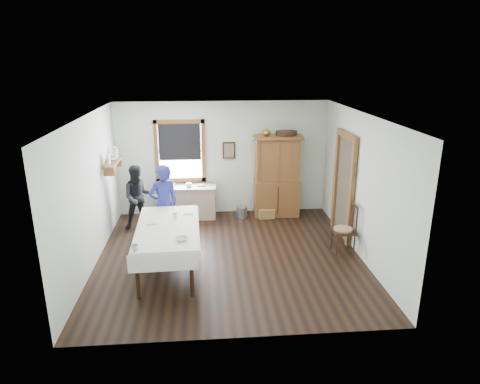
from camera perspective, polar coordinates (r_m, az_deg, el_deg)
The scene contains 20 objects.
room at distance 7.83m, azimuth -1.48°, elevation 0.31°, with size 5.01×5.01×2.70m.
window at distance 10.15m, azimuth -8.01°, elevation 5.79°, with size 1.18×0.07×1.48m.
doorway at distance 9.16m, azimuth 13.73°, elevation 1.17°, with size 0.09×1.14×2.22m.
wall_shelf at distance 9.44m, azimuth -16.62°, elevation 4.01°, with size 0.24×1.00×0.44m.
framed_picture at distance 10.17m, azimuth -1.48°, elevation 5.57°, with size 0.30×0.04×0.40m, color black.
rug_beater at distance 8.51m, azimuth 15.11°, elevation 3.70°, with size 0.27×0.27×0.01m, color black.
work_counter at distance 10.20m, azimuth -6.99°, elevation -1.31°, with size 1.35×0.51×0.77m, color tan.
china_hutch at distance 10.16m, azimuth 4.95°, elevation 2.11°, with size 1.14×0.54×1.93m, color brown.
dining_table at distance 7.77m, azimuth -9.47°, elevation -7.41°, with size 1.12×2.12×0.85m, color white.
spindle_chair at distance 8.54m, azimuth 13.66°, elevation -4.74°, with size 0.46×0.46×1.00m, color black.
pail at distance 10.18m, azimuth 0.25°, elevation -2.70°, with size 0.26×0.26×0.27m, color gray.
wicker_basket at distance 10.22m, azimuth 3.54°, elevation -2.82°, with size 0.37×0.26×0.22m, color olive.
woman_blue at distance 8.77m, azimuth -10.11°, elevation -2.05°, with size 0.56×0.37×1.54m, color navy.
figure_dark at distance 9.69m, azimuth -13.34°, elevation -0.97°, with size 0.65×0.50×1.33m, color black.
table_cup_a at distance 6.78m, azimuth -13.82°, elevation -7.22°, with size 0.12×0.12×0.09m, color silver.
table_cup_b at distance 7.93m, azimuth -8.68°, elevation -3.13°, with size 0.10×0.10×0.09m, color silver.
table_bowl at distance 7.00m, azimuth -7.78°, elevation -6.19°, with size 0.23×0.23×0.06m, color silver.
counter_book at distance 10.12m, azimuth -5.83°, elevation 0.94°, with size 0.16×0.21×0.02m, color #786A50.
counter_bowl at distance 10.14m, azimuth -9.22°, elevation 0.96°, with size 0.19×0.19×0.06m, color silver.
shelf_bowl at distance 9.45m, azimuth -16.61°, elevation 4.17°, with size 0.22×0.22×0.05m, color silver.
Camera 1 is at (-0.44, -7.46, 3.70)m, focal length 32.00 mm.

